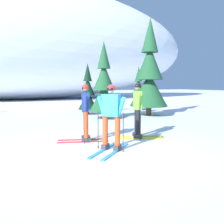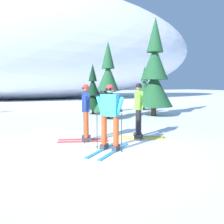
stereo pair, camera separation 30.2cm
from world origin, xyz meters
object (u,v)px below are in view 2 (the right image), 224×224
(pine_tree_far_right, at_px, (144,92))
(pine_tree_center_right, at_px, (154,76))
(pine_tree_center_left, at_px, (93,93))
(skier_navy_jacket, at_px, (86,112))
(skier_cyan_jacket, at_px, (110,116))
(skier_lime_jacket, at_px, (139,109))
(pine_tree_center, at_px, (108,87))

(pine_tree_far_right, bearing_deg, pine_tree_center_right, -112.67)
(pine_tree_center_left, height_order, pine_tree_center_right, pine_tree_center_right)
(skier_navy_jacket, distance_m, pine_tree_center_right, 6.91)
(skier_navy_jacket, bearing_deg, pine_tree_far_right, 46.35)
(pine_tree_center_left, xyz_separation_m, pine_tree_far_right, (4.07, 0.68, 0.01))
(pine_tree_center_left, bearing_deg, skier_cyan_jacket, -107.04)
(skier_lime_jacket, bearing_deg, skier_cyan_jacket, -147.88)
(pine_tree_far_right, bearing_deg, skier_lime_jacket, -123.95)
(skier_navy_jacket, relative_size, pine_tree_center_right, 0.33)
(skier_lime_jacket, xyz_separation_m, skier_cyan_jacket, (-1.46, -0.92, -0.02))
(skier_navy_jacket, bearing_deg, pine_tree_center_left, 67.78)
(skier_cyan_jacket, height_order, pine_tree_center, pine_tree_center)
(pine_tree_center_left, relative_size, pine_tree_far_right, 0.99)
(skier_navy_jacket, bearing_deg, skier_cyan_jacket, -78.83)
(skier_navy_jacket, height_order, pine_tree_far_right, pine_tree_far_right)
(pine_tree_center_left, xyz_separation_m, pine_tree_center, (0.04, -2.15, 0.39))
(skier_cyan_jacket, relative_size, skier_navy_jacket, 0.99)
(skier_lime_jacket, xyz_separation_m, pine_tree_center_right, (3.71, 4.41, 1.31))
(skier_cyan_jacket, bearing_deg, pine_tree_center_right, 45.86)
(pine_tree_center_right, xyz_separation_m, pine_tree_far_right, (1.21, 2.89, -1.01))
(skier_lime_jacket, bearing_deg, pine_tree_center_right, 49.95)
(skier_navy_jacket, xyz_separation_m, pine_tree_center_left, (2.56, 6.27, 0.33))
(skier_cyan_jacket, bearing_deg, skier_navy_jacket, 101.17)
(skier_lime_jacket, distance_m, skier_navy_jacket, 1.75)
(skier_cyan_jacket, bearing_deg, pine_tree_center, 66.41)
(skier_lime_jacket, bearing_deg, pine_tree_far_right, 56.05)
(skier_cyan_jacket, xyz_separation_m, skier_navy_jacket, (-0.25, 1.27, -0.01))
(skier_navy_jacket, relative_size, pine_tree_center_left, 0.59)
(skier_lime_jacket, height_order, pine_tree_far_right, pine_tree_far_right)
(skier_lime_jacket, relative_size, skier_navy_jacket, 1.02)
(skier_cyan_jacket, xyz_separation_m, pine_tree_center_right, (5.17, 5.33, 1.34))
(skier_lime_jacket, xyz_separation_m, skier_navy_jacket, (-1.72, 0.35, -0.03))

